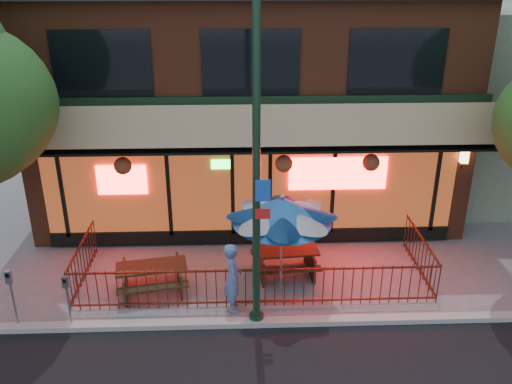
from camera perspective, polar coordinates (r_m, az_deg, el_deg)
The scene contains 12 objects.
ground at distance 12.54m, azimuth -0.03°, elevation -12.42°, with size 80.00×80.00×0.00m, color gray.
curb at distance 12.10m, azimuth 0.06°, elevation -13.57°, with size 80.00×0.25×0.12m, color #999993.
restaurant_building at distance 17.58m, azimuth -0.92°, elevation 12.83°, with size 12.96×9.49×8.05m.
neighbor_building at distance 20.64m, azimuth 25.25°, elevation 9.02°, with size 6.00×7.00×6.00m, color gray.
patio_fence at distance 12.60m, azimuth -0.12°, elevation -8.75°, with size 8.44×2.62×1.00m.
street_light at distance 10.63m, azimuth 0.05°, elevation 0.20°, with size 0.43×0.32×7.00m.
picnic_table_left at distance 13.20m, azimuth -10.89°, elevation -8.49°, with size 1.83×1.51×0.70m.
picnic_table_right at distance 13.65m, azimuth 3.10°, elevation -6.94°, with size 1.72×1.38×0.69m.
patio_umbrella at distance 12.06m, azimuth 2.76°, elevation -1.91°, with size 2.24×2.24×2.56m.
pedestrian at distance 12.15m, azimuth -2.46°, elevation -8.98°, with size 0.61×0.40×1.67m, color #4E6B9C.
parking_meter_near at distance 12.27m, azimuth -19.28°, elevation -10.04°, with size 0.13×0.11×1.25m.
parking_meter_far at distance 12.59m, azimuth -24.36°, elevation -9.35°, with size 0.14×0.12×1.42m.
Camera 1 is at (-0.38, -10.17, 7.32)m, focal length 38.00 mm.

